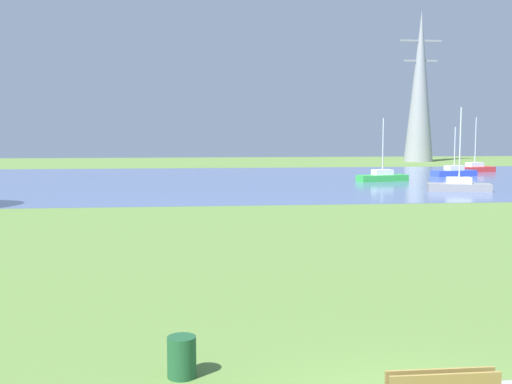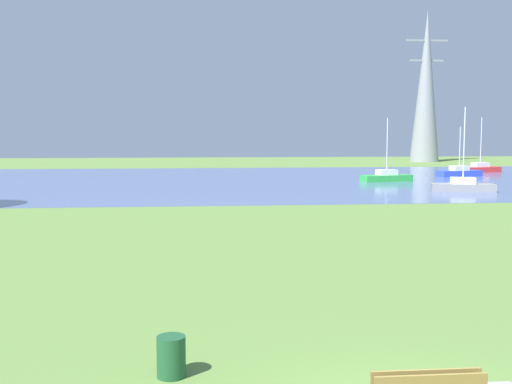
{
  "view_description": "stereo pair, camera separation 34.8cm",
  "coord_description": "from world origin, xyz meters",
  "px_view_note": "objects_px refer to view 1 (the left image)",
  "views": [
    {
      "loc": [
        -3.91,
        -9.06,
        4.75
      ],
      "look_at": [
        -0.91,
        19.21,
        1.94
      ],
      "focal_mm": 43.7,
      "sensor_mm": 36.0,
      "label": 1
    },
    {
      "loc": [
        -3.57,
        -9.1,
        4.75
      ],
      "look_at": [
        -0.91,
        19.21,
        1.94
      ],
      "focal_mm": 43.7,
      "sensor_mm": 36.0,
      "label": 2
    }
  ],
  "objects_px": {
    "sailboat_green": "(382,177)",
    "litter_bin": "(182,357)",
    "sailboat_red": "(475,168)",
    "sailboat_gray": "(459,186)",
    "electricity_pylon": "(420,86)",
    "sailboat_blue": "(454,172)"
  },
  "relations": [
    {
      "from": "sailboat_blue",
      "to": "sailboat_gray",
      "type": "bearing_deg",
      "value": -112.45
    },
    {
      "from": "sailboat_green",
      "to": "electricity_pylon",
      "type": "xyz_separation_m",
      "value": [
        17.22,
        36.55,
        11.03
      ]
    },
    {
      "from": "litter_bin",
      "to": "sailboat_gray",
      "type": "distance_m",
      "value": 40.83
    },
    {
      "from": "litter_bin",
      "to": "electricity_pylon",
      "type": "height_order",
      "value": "electricity_pylon"
    },
    {
      "from": "sailboat_green",
      "to": "sailboat_red",
      "type": "height_order",
      "value": "sailboat_red"
    },
    {
      "from": "sailboat_gray",
      "to": "sailboat_green",
      "type": "bearing_deg",
      "value": 106.99
    },
    {
      "from": "sailboat_green",
      "to": "electricity_pylon",
      "type": "relative_size",
      "value": 0.26
    },
    {
      "from": "electricity_pylon",
      "to": "sailboat_green",
      "type": "bearing_deg",
      "value": -115.23
    },
    {
      "from": "sailboat_green",
      "to": "litter_bin",
      "type": "bearing_deg",
      "value": -112.0
    },
    {
      "from": "sailboat_green",
      "to": "sailboat_red",
      "type": "xyz_separation_m",
      "value": [
        14.6,
        11.73,
        0.0
      ]
    },
    {
      "from": "sailboat_gray",
      "to": "electricity_pylon",
      "type": "xyz_separation_m",
      "value": [
        14.19,
        46.49,
        11.02
      ]
    },
    {
      "from": "litter_bin",
      "to": "sailboat_gray",
      "type": "xyz_separation_m",
      "value": [
        21.16,
        34.92,
        0.06
      ]
    },
    {
      "from": "sailboat_green",
      "to": "sailboat_red",
      "type": "bearing_deg",
      "value": 38.79
    },
    {
      "from": "sailboat_blue",
      "to": "sailboat_green",
      "type": "bearing_deg",
      "value": -149.01
    },
    {
      "from": "litter_bin",
      "to": "sailboat_blue",
      "type": "distance_m",
      "value": 57.62
    },
    {
      "from": "sailboat_blue",
      "to": "electricity_pylon",
      "type": "bearing_deg",
      "value": 75.94
    },
    {
      "from": "sailboat_green",
      "to": "sailboat_gray",
      "type": "xyz_separation_m",
      "value": [
        3.04,
        -9.94,
        0.01
      ]
    },
    {
      "from": "litter_bin",
      "to": "sailboat_red",
      "type": "xyz_separation_m",
      "value": [
        32.72,
        56.59,
        0.05
      ]
    },
    {
      "from": "litter_bin",
      "to": "sailboat_gray",
      "type": "bearing_deg",
      "value": 58.79
    },
    {
      "from": "sailboat_blue",
      "to": "sailboat_green",
      "type": "xyz_separation_m",
      "value": [
        -9.5,
        -5.7,
        0.01
      ]
    },
    {
      "from": "sailboat_gray",
      "to": "sailboat_red",
      "type": "height_order",
      "value": "sailboat_gray"
    },
    {
      "from": "sailboat_blue",
      "to": "sailboat_gray",
      "type": "relative_size",
      "value": 0.78
    }
  ]
}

